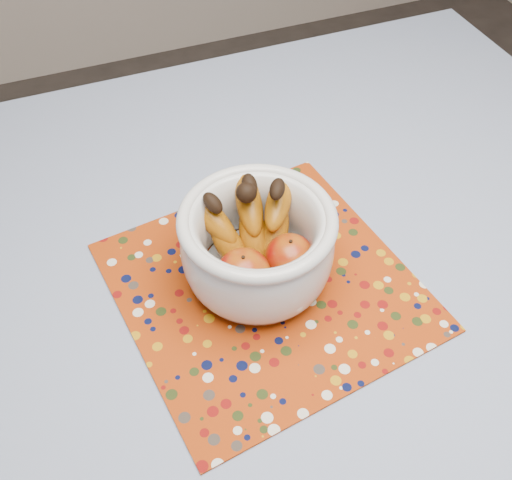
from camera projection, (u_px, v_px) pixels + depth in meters
table at (323, 316)px, 0.97m from camera, size 1.20×1.20×0.75m
tablecloth at (327, 286)px, 0.91m from camera, size 1.32×1.32×0.01m
placemat at (266, 286)px, 0.90m from camera, size 0.47×0.47×0.00m
fruit_bowl at (256, 239)px, 0.86m from camera, size 0.23×0.23×0.16m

